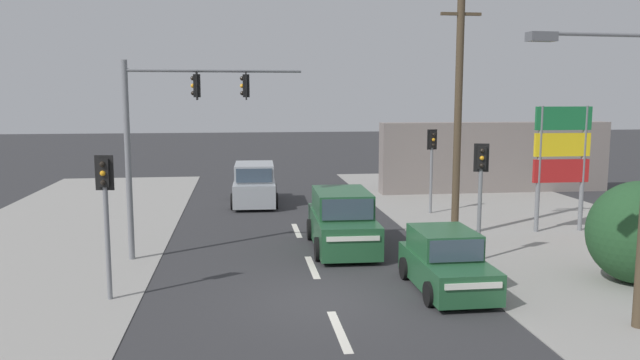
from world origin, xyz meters
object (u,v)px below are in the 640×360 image
suv_kerbside_parked (255,185)px  hatchback_crossing_left (446,263)px  traffic_signal_mast (171,123)px  suv_receding_far (342,222)px  pedestal_signal_far_median (432,157)px  pedestal_signal_left_kerb (106,203)px  shopping_plaza_sign (562,151)px  pedestal_signal_right_kerb (481,182)px  utility_pole_midground_right (458,105)px

suv_kerbside_parked → hatchback_crossing_left: size_ratio=1.26×
traffic_signal_mast → suv_receding_far: bearing=6.3°
hatchback_crossing_left → traffic_signal_mast: bearing=150.7°
traffic_signal_mast → hatchback_crossing_left: size_ratio=1.65×
pedestal_signal_far_median → suv_receding_far: pedestal_signal_far_median is taller
pedestal_signal_left_kerb → suv_receding_far: size_ratio=0.78×
traffic_signal_mast → pedestal_signal_left_kerb: bearing=-107.4°
pedestal_signal_far_median → shopping_plaza_sign: 5.41m
pedestal_signal_right_kerb → pedestal_signal_left_kerb: (-10.30, -2.31, 0.00)m
utility_pole_midground_right → pedestal_signal_left_kerb: 12.21m
shopping_plaza_sign → pedestal_signal_left_kerb: bearing=-158.3°
traffic_signal_mast → pedestal_signal_left_kerb: size_ratio=1.69×
traffic_signal_mast → hatchback_crossing_left: (7.22, -4.06, -3.44)m
pedestal_signal_right_kerb → suv_kerbside_parked: size_ratio=0.78×
suv_kerbside_parked → pedestal_signal_right_kerb: bearing=-59.3°
suv_receding_far → hatchback_crossing_left: suv_receding_far is taller
pedestal_signal_left_kerb → pedestal_signal_far_median: bearing=41.5°
shopping_plaza_sign → suv_receding_far: size_ratio=1.00×
pedestal_signal_far_median → pedestal_signal_left_kerb: bearing=-138.5°
pedestal_signal_left_kerb → shopping_plaza_sign: shopping_plaza_sign is taller
traffic_signal_mast → pedestal_signal_left_kerb: (-1.19, -3.82, -1.73)m
pedestal_signal_right_kerb → shopping_plaza_sign: bearing=38.6°
utility_pole_midground_right → pedestal_signal_far_median: size_ratio=2.47×
pedestal_signal_left_kerb → shopping_plaza_sign: size_ratio=0.77×
suv_kerbside_parked → utility_pole_midground_right: bearing=-48.4°
suv_receding_far → suv_kerbside_parked: (-2.63, 8.78, 0.00)m
pedestal_signal_far_median → suv_kerbside_parked: bearing=155.8°
utility_pole_midground_right → suv_receding_far: 5.73m
pedestal_signal_right_kerb → suv_kerbside_parked: pedestal_signal_right_kerb is taller
shopping_plaza_sign → hatchback_crossing_left: 9.11m
traffic_signal_mast → utility_pole_midground_right: bearing=10.0°
suv_receding_far → pedestal_signal_left_kerb: bearing=-145.8°
traffic_signal_mast → pedestal_signal_right_kerb: (9.10, -1.51, -1.73)m
pedestal_signal_far_median → pedestal_signal_right_kerb: bearing=-96.6°
utility_pole_midground_right → suv_kerbside_parked: size_ratio=1.91×
suv_receding_far → suv_kerbside_parked: same height
pedestal_signal_right_kerb → pedestal_signal_left_kerb: bearing=-167.4°
utility_pole_midground_right → traffic_signal_mast: (-9.49, -1.68, -0.48)m
suv_receding_far → traffic_signal_mast: bearing=-173.7°
pedestal_signal_right_kerb → pedestal_signal_far_median: bearing=83.4°
pedestal_signal_far_median → hatchback_crossing_left: (-2.76, -10.13, -1.71)m
pedestal_signal_far_median → suv_receding_far: 7.39m
pedestal_signal_right_kerb → pedestal_signal_left_kerb: 10.55m
pedestal_signal_left_kerb → suv_kerbside_parked: (3.85, 13.18, -1.53)m
pedestal_signal_left_kerb → suv_kerbside_parked: bearing=73.7°
pedestal_signal_left_kerb → pedestal_signal_far_median: same height
pedestal_signal_left_kerb → pedestal_signal_right_kerb: bearing=12.6°
utility_pole_midground_right → shopping_plaza_sign: bearing=5.5°
hatchback_crossing_left → pedestal_signal_left_kerb: bearing=178.4°
traffic_signal_mast → suv_receding_far: (5.29, 0.58, -3.26)m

